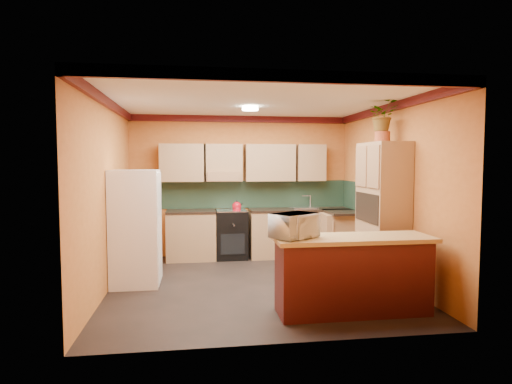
# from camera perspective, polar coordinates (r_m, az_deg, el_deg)

# --- Properties ---
(room_shell) EXTENTS (4.24, 4.24, 2.72)m
(room_shell) POSITION_cam_1_polar(r_m,az_deg,el_deg) (6.53, -0.23, 6.42)
(room_shell) COLOR black
(room_shell) RESTS_ON ground
(base_cabinets_back) EXTENTS (3.65, 0.60, 0.88)m
(base_cabinets_back) POSITION_cam_1_polar(r_m,az_deg,el_deg) (8.20, 1.07, -5.64)
(base_cabinets_back) COLOR tan
(base_cabinets_back) RESTS_ON ground
(countertop_back) EXTENTS (3.65, 0.62, 0.04)m
(countertop_back) POSITION_cam_1_polar(r_m,az_deg,el_deg) (8.13, 1.07, -2.44)
(countertop_back) COLOR black
(countertop_back) RESTS_ON base_cabinets_back
(stove) EXTENTS (0.58, 0.58, 0.91)m
(stove) POSITION_cam_1_polar(r_m,az_deg,el_deg) (8.12, -3.31, -5.63)
(stove) COLOR black
(stove) RESTS_ON ground
(kettle) EXTENTS (0.19, 0.19, 0.18)m
(kettle) POSITION_cam_1_polar(r_m,az_deg,el_deg) (8.01, -2.58, -1.83)
(kettle) COLOR #A80B18
(kettle) RESTS_ON stove
(sink) EXTENTS (0.48, 0.40, 0.03)m
(sink) POSITION_cam_1_polar(r_m,az_deg,el_deg) (8.29, 6.37, -2.10)
(sink) COLOR silver
(sink) RESTS_ON countertop_back
(base_cabinets_right) EXTENTS (0.60, 0.80, 0.88)m
(base_cabinets_right) POSITION_cam_1_polar(r_m,az_deg,el_deg) (8.04, 11.51, -5.91)
(base_cabinets_right) COLOR tan
(base_cabinets_right) RESTS_ON ground
(countertop_right) EXTENTS (0.62, 0.80, 0.04)m
(countertop_right) POSITION_cam_1_polar(r_m,az_deg,el_deg) (7.97, 11.55, -2.65)
(countertop_right) COLOR black
(countertop_right) RESTS_ON base_cabinets_right
(fridge) EXTENTS (0.68, 0.66, 1.70)m
(fridge) POSITION_cam_1_polar(r_m,az_deg,el_deg) (6.54, -15.77, -4.61)
(fridge) COLOR white
(fridge) RESTS_ON ground
(pantry) EXTENTS (0.48, 0.90, 2.10)m
(pantry) POSITION_cam_1_polar(r_m,az_deg,el_deg) (6.56, 16.49, -2.84)
(pantry) COLOR tan
(pantry) RESTS_ON ground
(fern_pot) EXTENTS (0.22, 0.22, 0.16)m
(fern_pot) POSITION_cam_1_polar(r_m,az_deg,el_deg) (6.57, 16.50, 7.04)
(fern_pot) COLOR #A04726
(fern_pot) RESTS_ON pantry
(fern) EXTENTS (0.45, 0.40, 0.46)m
(fern) POSITION_cam_1_polar(r_m,az_deg,el_deg) (6.60, 16.55, 9.75)
(fern) COLOR tan
(fern) RESTS_ON fern_pot
(breakfast_bar) EXTENTS (1.80, 0.55, 0.88)m
(breakfast_bar) POSITION_cam_1_polar(r_m,az_deg,el_deg) (5.35, 12.75, -10.97)
(breakfast_bar) COLOR #481510
(breakfast_bar) RESTS_ON ground
(bar_top) EXTENTS (1.90, 0.65, 0.05)m
(bar_top) POSITION_cam_1_polar(r_m,az_deg,el_deg) (5.25, 12.82, -6.06)
(bar_top) COLOR tan
(bar_top) RESTS_ON breakfast_bar
(microwave) EXTENTS (0.63, 0.59, 0.29)m
(microwave) POSITION_cam_1_polar(r_m,az_deg,el_deg) (5.01, 5.13, -4.48)
(microwave) COLOR white
(microwave) RESTS_ON bar_top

